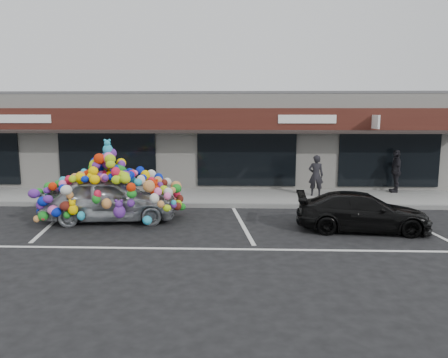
{
  "coord_description": "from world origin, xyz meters",
  "views": [
    {
      "loc": [
        2.72,
        -13.07,
        3.55
      ],
      "look_at": [
        2.19,
        1.4,
        1.23
      ],
      "focal_mm": 35.0,
      "sensor_mm": 36.0,
      "label": 1
    }
  ],
  "objects_px": {
    "black_sedan": "(362,212)",
    "pedestrian_a": "(316,175)",
    "toy_car": "(110,194)",
    "pedestrian_c": "(396,171)"
  },
  "relations": [
    {
      "from": "pedestrian_c",
      "to": "toy_car",
      "type": "bearing_deg",
      "value": -59.43
    },
    {
      "from": "pedestrian_a",
      "to": "black_sedan",
      "type": "bearing_deg",
      "value": 102.48
    },
    {
      "from": "black_sedan",
      "to": "pedestrian_a",
      "type": "bearing_deg",
      "value": 12.62
    },
    {
      "from": "pedestrian_a",
      "to": "pedestrian_c",
      "type": "distance_m",
      "value": 3.53
    },
    {
      "from": "toy_car",
      "to": "pedestrian_c",
      "type": "distance_m",
      "value": 11.51
    },
    {
      "from": "black_sedan",
      "to": "pedestrian_a",
      "type": "relative_size",
      "value": 2.37
    },
    {
      "from": "toy_car",
      "to": "pedestrian_c",
      "type": "bearing_deg",
      "value": -73.23
    },
    {
      "from": "toy_car",
      "to": "black_sedan",
      "type": "height_order",
      "value": "toy_car"
    },
    {
      "from": "toy_car",
      "to": "pedestrian_a",
      "type": "xyz_separation_m",
      "value": [
        7.16,
        3.66,
        0.07
      ]
    },
    {
      "from": "pedestrian_a",
      "to": "pedestrian_c",
      "type": "bearing_deg",
      "value": -161.12
    }
  ]
}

